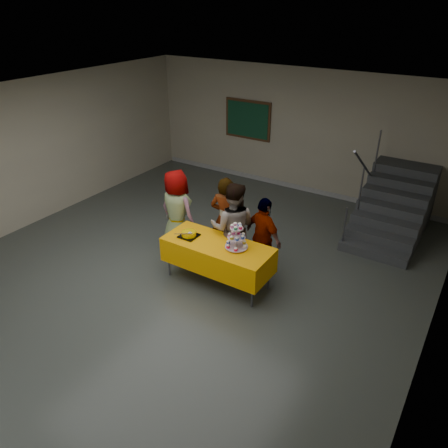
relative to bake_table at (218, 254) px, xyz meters
The scene contains 10 objects.
room_shell 1.76m from the bake_table, 146.17° to the right, with size 10.00×10.04×3.02m.
bake_table is the anchor object (origin of this frame).
cupcake_stand 0.53m from the bake_table, ahead, with size 0.38×0.38×0.44m.
bear_cake 0.62m from the bake_table, behind, with size 0.32×0.36×0.12m.
schoolchild_a 1.37m from the bake_table, 157.91° to the left, with size 0.80×0.52×1.65m, color slate.
schoolchild_b 0.84m from the bake_table, 112.57° to the left, with size 0.60×0.39×1.64m, color slate.
schoolchild_c 0.58m from the bake_table, 90.72° to the left, with size 0.82×0.64×1.68m, color slate.
schoolchild_d 0.87m from the bake_table, 54.03° to the left, with size 0.85×0.35×1.45m, color slate.
staircase 4.21m from the bake_table, 60.84° to the left, with size 1.30×2.40×2.04m.
noticeboard 5.05m from the bake_table, 114.11° to the left, with size 1.30×0.05×1.00m.
Camera 1 is at (4.12, -4.80, 4.46)m, focal length 35.00 mm.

